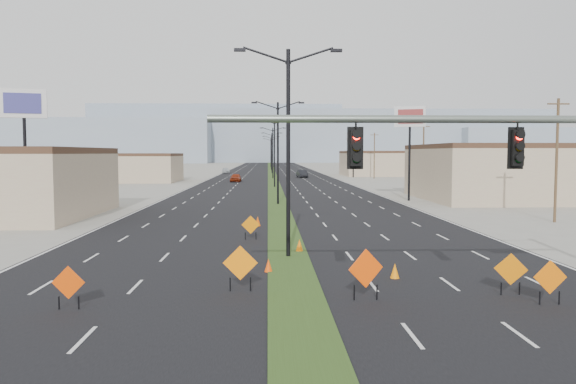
{
  "coord_description": "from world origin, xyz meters",
  "views": [
    {
      "loc": [
        -0.98,
        -15.07,
        5.07
      ],
      "look_at": [
        -0.02,
        11.69,
        3.2
      ],
      "focal_mm": 35.0,
      "sensor_mm": 36.0,
      "label": 1
    }
  ],
  "objects_px": {
    "streetlight_2": "(275,150)",
    "construction_sign_1": "(240,264)",
    "cone_1": "(395,271)",
    "cone_3": "(258,221)",
    "cone_2": "(299,245)",
    "streetlight_3": "(273,151)",
    "streetlight_5": "(271,152)",
    "signal_mast": "(575,162)",
    "streetlight_0": "(288,146)",
    "construction_sign_2": "(251,226)",
    "car_far": "(226,171)",
    "construction_sign_5": "(511,271)",
    "car_left": "(236,178)",
    "pole_sign_east_far": "(354,141)",
    "construction_sign_4": "(550,279)",
    "construction_sign_3": "(366,270)",
    "streetlight_4": "(272,151)",
    "streetlight_1": "(278,149)",
    "streetlight_6": "(271,152)",
    "car_mid": "(302,174)",
    "construction_sign_0": "(68,284)",
    "cone_0": "(268,265)",
    "pole_sign_east_near": "(410,123)",
    "pole_sign_west": "(24,113)"
  },
  "relations": [
    {
      "from": "streetlight_2",
      "to": "construction_sign_1",
      "type": "relative_size",
      "value": 5.89
    },
    {
      "from": "cone_1",
      "to": "cone_3",
      "type": "distance_m",
      "value": 17.4
    },
    {
      "from": "cone_3",
      "to": "cone_2",
      "type": "bearing_deg",
      "value": -77.05
    },
    {
      "from": "streetlight_3",
      "to": "streetlight_5",
      "type": "distance_m",
      "value": 56.0
    },
    {
      "from": "signal_mast",
      "to": "streetlight_0",
      "type": "relative_size",
      "value": 1.63
    },
    {
      "from": "signal_mast",
      "to": "construction_sign_2",
      "type": "relative_size",
      "value": 11.46
    },
    {
      "from": "streetlight_2",
      "to": "car_far",
      "type": "distance_m",
      "value": 58.45
    },
    {
      "from": "car_far",
      "to": "construction_sign_2",
      "type": "distance_m",
      "value": 108.07
    },
    {
      "from": "construction_sign_5",
      "to": "car_left",
      "type": "bearing_deg",
      "value": 122.3
    },
    {
      "from": "pole_sign_east_far",
      "to": "construction_sign_4",
      "type": "bearing_deg",
      "value": -110.26
    },
    {
      "from": "streetlight_3",
      "to": "construction_sign_3",
      "type": "xyz_separation_m",
      "value": [
        2.37,
        -92.21,
        -4.36
      ]
    },
    {
      "from": "streetlight_4",
      "to": "cone_1",
      "type": "height_order",
      "value": "streetlight_4"
    },
    {
      "from": "streetlight_1",
      "to": "construction_sign_1",
      "type": "distance_m",
      "value": 35.12
    },
    {
      "from": "car_far",
      "to": "pole_sign_east_far",
      "type": "distance_m",
      "value": 37.9
    },
    {
      "from": "streetlight_6",
      "to": "car_mid",
      "type": "bearing_deg",
      "value": -85.76
    },
    {
      "from": "pole_sign_east_far",
      "to": "streetlight_0",
      "type": "bearing_deg",
      "value": -116.06
    },
    {
      "from": "construction_sign_1",
      "to": "pole_sign_east_far",
      "type": "height_order",
      "value": "pole_sign_east_far"
    },
    {
      "from": "streetlight_5",
      "to": "construction_sign_0",
      "type": "bearing_deg",
      "value": -92.85
    },
    {
      "from": "streetlight_1",
      "to": "construction_sign_1",
      "type": "height_order",
      "value": "streetlight_1"
    },
    {
      "from": "cone_0",
      "to": "cone_1",
      "type": "distance_m",
      "value": 5.29
    },
    {
      "from": "pole_sign_east_near",
      "to": "streetlight_3",
      "type": "bearing_deg",
      "value": 125.26
    },
    {
      "from": "streetlight_5",
      "to": "construction_sign_3",
      "type": "relative_size",
      "value": 5.58
    },
    {
      "from": "construction_sign_1",
      "to": "cone_0",
      "type": "bearing_deg",
      "value": 74.6
    },
    {
      "from": "streetlight_0",
      "to": "streetlight_5",
      "type": "distance_m",
      "value": 140.0
    },
    {
      "from": "construction_sign_1",
      "to": "cone_1",
      "type": "relative_size",
      "value": 2.71
    },
    {
      "from": "streetlight_0",
      "to": "car_left",
      "type": "relative_size",
      "value": 2.33
    },
    {
      "from": "cone_0",
      "to": "construction_sign_3",
      "type": "bearing_deg",
      "value": -54.71
    },
    {
      "from": "streetlight_4",
      "to": "streetlight_3",
      "type": "bearing_deg",
      "value": -90.0
    },
    {
      "from": "streetlight_6",
      "to": "car_far",
      "type": "height_order",
      "value": "streetlight_6"
    },
    {
      "from": "streetlight_2",
      "to": "construction_sign_0",
      "type": "relative_size",
      "value": 6.96
    },
    {
      "from": "streetlight_3",
      "to": "streetlight_1",
      "type": "bearing_deg",
      "value": -90.0
    },
    {
      "from": "construction_sign_1",
      "to": "construction_sign_3",
      "type": "xyz_separation_m",
      "value": [
        4.37,
        -1.42,
        0.06
      ]
    },
    {
      "from": "construction_sign_2",
      "to": "pole_sign_east_far",
      "type": "bearing_deg",
      "value": 73.4
    },
    {
      "from": "car_far",
      "to": "construction_sign_4",
      "type": "distance_m",
      "value": 123.72
    },
    {
      "from": "construction_sign_3",
      "to": "cone_2",
      "type": "xyz_separation_m",
      "value": [
        -1.74,
        9.6,
        -0.73
      ]
    },
    {
      "from": "streetlight_2",
      "to": "car_left",
      "type": "height_order",
      "value": "streetlight_2"
    },
    {
      "from": "streetlight_4",
      "to": "streetlight_5",
      "type": "relative_size",
      "value": 1.0
    },
    {
      "from": "streetlight_0",
      "to": "streetlight_1",
      "type": "xyz_separation_m",
      "value": [
        0.0,
        28.0,
        0.0
      ]
    },
    {
      "from": "construction_sign_3",
      "to": "construction_sign_2",
      "type": "bearing_deg",
      "value": 86.32
    },
    {
      "from": "construction_sign_3",
      "to": "cone_3",
      "type": "xyz_separation_m",
      "value": [
        -4.06,
        19.71,
        -0.72
      ]
    },
    {
      "from": "construction_sign_5",
      "to": "streetlight_5",
      "type": "bearing_deg",
      "value": 115.01
    },
    {
      "from": "pole_sign_west",
      "to": "construction_sign_2",
      "type": "bearing_deg",
      "value": -46.76
    },
    {
      "from": "streetlight_1",
      "to": "construction_sign_3",
      "type": "height_order",
      "value": "streetlight_1"
    },
    {
      "from": "streetlight_0",
      "to": "pole_sign_east_far",
      "type": "bearing_deg",
      "value": 79.31
    },
    {
      "from": "cone_1",
      "to": "construction_sign_3",
      "type": "bearing_deg",
      "value": -118.06
    },
    {
      "from": "car_mid",
      "to": "construction_sign_0",
      "type": "relative_size",
      "value": 3.34
    },
    {
      "from": "streetlight_2",
      "to": "construction_sign_4",
      "type": "distance_m",
      "value": 65.7
    },
    {
      "from": "construction_sign_0",
      "to": "cone_2",
      "type": "xyz_separation_m",
      "value": [
        8.05,
        10.39,
        -0.51
      ]
    },
    {
      "from": "streetlight_4",
      "to": "cone_0",
      "type": "bearing_deg",
      "value": -90.48
    },
    {
      "from": "car_left",
      "to": "construction_sign_5",
      "type": "distance_m",
      "value": 80.1
    }
  ]
}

